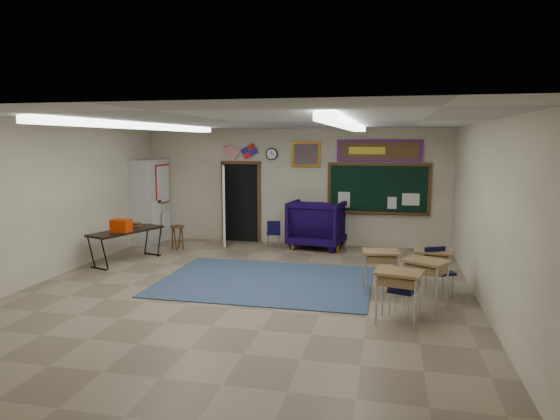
% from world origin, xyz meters
% --- Properties ---
extents(floor, '(9.00, 9.00, 0.00)m').
position_xyz_m(floor, '(0.00, 0.00, 0.00)').
color(floor, '#83735A').
rests_on(floor, ground).
extents(back_wall, '(8.00, 0.04, 3.00)m').
position_xyz_m(back_wall, '(0.00, 4.50, 1.50)').
color(back_wall, beige).
rests_on(back_wall, floor).
extents(front_wall, '(8.00, 0.04, 3.00)m').
position_xyz_m(front_wall, '(0.00, -4.50, 1.50)').
color(front_wall, beige).
rests_on(front_wall, floor).
extents(left_wall, '(0.04, 9.00, 3.00)m').
position_xyz_m(left_wall, '(-4.00, 0.00, 1.50)').
color(left_wall, beige).
rests_on(left_wall, floor).
extents(right_wall, '(0.04, 9.00, 3.00)m').
position_xyz_m(right_wall, '(4.00, 0.00, 1.50)').
color(right_wall, beige).
rests_on(right_wall, floor).
extents(ceiling, '(8.00, 9.00, 0.04)m').
position_xyz_m(ceiling, '(0.00, 0.00, 3.00)').
color(ceiling, silver).
rests_on(ceiling, back_wall).
extents(area_rug, '(4.00, 3.00, 0.02)m').
position_xyz_m(area_rug, '(0.20, 0.80, 0.01)').
color(area_rug, '#31425E').
rests_on(area_rug, floor).
extents(fluorescent_strips, '(3.86, 6.00, 0.10)m').
position_xyz_m(fluorescent_strips, '(0.00, 0.00, 2.94)').
color(fluorescent_strips, white).
rests_on(fluorescent_strips, ceiling).
extents(doorway, '(1.10, 0.89, 2.16)m').
position_xyz_m(doorway, '(-1.50, 4.35, 1.06)').
color(doorway, black).
rests_on(doorway, back_wall).
extents(chalkboard, '(2.55, 0.14, 1.30)m').
position_xyz_m(chalkboard, '(2.20, 4.46, 1.46)').
color(chalkboard, '#513017').
rests_on(chalkboard, back_wall).
extents(bulletin_board, '(2.10, 0.05, 0.55)m').
position_xyz_m(bulletin_board, '(2.20, 4.47, 2.45)').
color(bulletin_board, '#AF1C0F').
rests_on(bulletin_board, back_wall).
extents(framed_art_print, '(0.75, 0.05, 0.65)m').
position_xyz_m(framed_art_print, '(0.35, 4.47, 2.35)').
color(framed_art_print, '#8C5C1B').
rests_on(framed_art_print, back_wall).
extents(wall_clock, '(0.32, 0.05, 0.32)m').
position_xyz_m(wall_clock, '(-0.55, 4.47, 2.35)').
color(wall_clock, black).
rests_on(wall_clock, back_wall).
extents(wall_flags, '(1.16, 0.06, 0.70)m').
position_xyz_m(wall_flags, '(-1.40, 4.44, 2.48)').
color(wall_flags, red).
rests_on(wall_flags, back_wall).
extents(storage_cabinet, '(0.59, 1.25, 2.20)m').
position_xyz_m(storage_cabinet, '(-3.71, 3.85, 1.10)').
color(storage_cabinet, '#B2B2AD').
rests_on(storage_cabinet, floor).
extents(wingback_armchair, '(1.49, 1.52, 1.22)m').
position_xyz_m(wingback_armchair, '(0.73, 4.15, 0.61)').
color(wingback_armchair, black).
rests_on(wingback_armchair, floor).
extents(student_chair_reading, '(0.45, 0.45, 0.72)m').
position_xyz_m(student_chair_reading, '(-0.34, 3.77, 0.36)').
color(student_chair_reading, black).
rests_on(student_chair_reading, floor).
extents(student_chair_desk_a, '(0.49, 0.49, 0.78)m').
position_xyz_m(student_chair_desk_a, '(2.72, -0.61, 0.39)').
color(student_chair_desk_a, black).
rests_on(student_chair_desk_a, floor).
extents(student_chair_desk_b, '(0.57, 0.57, 0.86)m').
position_xyz_m(student_chair_desk_b, '(3.36, 0.47, 0.43)').
color(student_chair_desk_b, black).
rests_on(student_chair_desk_b, floor).
extents(student_desk_front_left, '(0.69, 0.55, 0.77)m').
position_xyz_m(student_desk_front_left, '(2.37, 0.51, 0.43)').
color(student_desk_front_left, olive).
rests_on(student_desk_front_left, floor).
extents(student_desk_front_right, '(0.70, 0.55, 0.78)m').
position_xyz_m(student_desk_front_right, '(3.27, 0.76, 0.43)').
color(student_desk_front_right, olive).
rests_on(student_desk_front_right, floor).
extents(student_desk_back_left, '(0.76, 0.63, 0.80)m').
position_xyz_m(student_desk_back_left, '(2.65, -0.95, 0.45)').
color(student_desk_back_left, olive).
rests_on(student_desk_back_left, floor).
extents(student_desk_back_right, '(0.83, 0.77, 0.80)m').
position_xyz_m(student_desk_back_right, '(3.08, -0.15, 0.45)').
color(student_desk_back_right, olive).
rests_on(student_desk_back_right, floor).
extents(folding_table, '(1.13, 1.85, 1.00)m').
position_xyz_m(folding_table, '(-3.21, 1.65, 0.40)').
color(folding_table, black).
rests_on(folding_table, floor).
extents(wooden_stool, '(0.34, 0.34, 0.60)m').
position_xyz_m(wooden_stool, '(-2.64, 3.10, 0.31)').
color(wooden_stool, '#553619').
rests_on(wooden_stool, floor).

